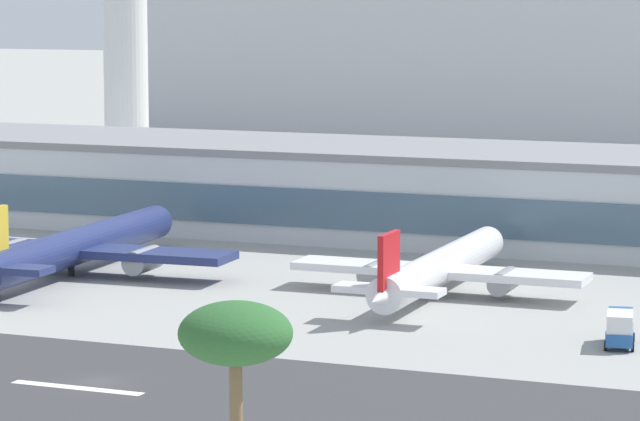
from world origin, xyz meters
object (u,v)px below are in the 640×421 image
distant_hotel_block (472,55)px  airliner_gold_tail_gate_1 (72,248)px  terminal_building (380,190)px  palm_tree_2 (236,340)px  control_tower (125,14)px  airliner_red_tail_gate_2 (436,269)px  service_box_truck_0 (620,327)px

distant_hotel_block → airliner_gold_tail_gate_1: distant_hotel_block is taller
terminal_building → airliner_gold_tail_gate_1: 49.24m
airliner_gold_tail_gate_1 → palm_tree_2: bearing=-147.3°
terminal_building → control_tower: (-57.51, 34.90, 22.75)m
terminal_building → airliner_red_tail_gate_2: terminal_building is taller
control_tower → distant_hotel_block: (30.17, 97.21, -9.70)m
terminal_building → service_box_truck_0: (44.77, -58.48, -4.20)m
service_box_truck_0 → palm_tree_2: 70.91m
distant_hotel_block → airliner_gold_tail_gate_1: size_ratio=3.04×
control_tower → service_box_truck_0: size_ratio=7.59×
airliner_red_tail_gate_2 → terminal_building: bearing=26.9°
control_tower → airliner_red_tail_gate_2: bearing=-43.8°
airliner_gold_tail_gate_1 → palm_tree_2: size_ratio=3.01×
terminal_building → palm_tree_2: (38.55, -128.08, 7.84)m
control_tower → palm_tree_2: control_tower is taller
palm_tree_2 → control_tower: bearing=120.5°
airliner_gold_tail_gate_1 → control_tower: bearing=21.7°
service_box_truck_0 → palm_tree_2: palm_tree_2 is taller
service_box_truck_0 → distant_hotel_block: bearing=10.0°
distant_hotel_block → service_box_truck_0: bearing=-69.3°
control_tower → palm_tree_2: 189.78m
distant_hotel_block → airliner_gold_tail_gate_1: (6.11, -176.45, -15.86)m
airliner_red_tail_gate_2 → control_tower: bearing=45.4°
distant_hotel_block → palm_tree_2: 268.46m
terminal_building → service_box_truck_0: bearing=-52.6°
control_tower → service_box_truck_0: (102.28, -93.38, -26.96)m
control_tower → distant_hotel_block: control_tower is taller
control_tower → airliner_red_tail_gate_2: (78.78, -75.48, -25.90)m
service_box_truck_0 → palm_tree_2: bearing=164.2°
airliner_gold_tail_gate_1 → airliner_red_tail_gate_2: size_ratio=1.12×
airliner_gold_tail_gate_1 → service_box_truck_0: airliner_gold_tail_gate_1 is taller
terminal_building → distant_hotel_block: size_ratio=1.19×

